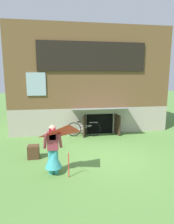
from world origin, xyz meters
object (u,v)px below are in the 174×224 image
at_px(person, 53,154).
at_px(bicycle_silver, 84,129).
at_px(wooden_crate, 33,152).
at_px(kite, 69,141).

height_order(person, bicycle_silver, person).
relative_size(person, wooden_crate, 3.22).
bearing_deg(bicycle_silver, wooden_crate, -125.04).
xyz_separation_m(kite, wooden_crate, (-1.19, 1.91, -1.01)).
bearing_deg(person, wooden_crate, 124.63).
relative_size(person, kite, 1.02).
distance_m(person, wooden_crate, 1.56).
bearing_deg(person, kite, -47.46).
xyz_separation_m(person, bicycle_silver, (1.48, 3.66, -0.28)).
height_order(kite, wooden_crate, kite).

